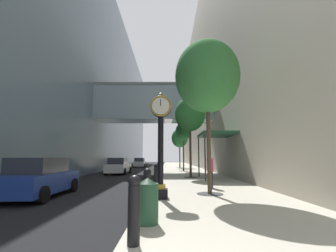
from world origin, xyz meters
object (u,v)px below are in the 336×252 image
object	(u,v)px
bollard_second	(148,188)
bollard_nearest	(135,208)
street_clock	(161,139)
bollard_fourth	(157,175)
car_silver_mid	(140,163)
street_tree_far	(180,138)
car_white_near	(119,166)
street_tree_mid_far	(184,132)
trash_bin	(148,200)
street_tree_mid_near	(191,114)
bollard_fifth	(159,172)
street_tree_near	(208,77)
pedestrian_walking	(211,170)
car_blue_far	(41,178)

from	to	relation	value
bollard_second	bollard_nearest	bearing A→B (deg)	-90.00
street_clock	bollard_fourth	xyz separation A→B (m)	(-0.32, 3.17, -1.60)
bollard_fourth	car_silver_mid	world-z (taller)	car_silver_mid
street_tree_far	car_white_near	size ratio (longest dim) A/B	1.25
street_tree_mid_far	street_clock	bearing A→B (deg)	-96.69
street_tree_mid_far	trash_bin	distance (m)	21.24
street_tree_mid_near	street_tree_mid_far	distance (m)	8.21
bollard_fifth	car_silver_mid	xyz separation A→B (m)	(-4.21, 25.03, -0.00)
bollard_nearest	street_tree_near	distance (m)	7.62
street_tree_mid_near	car_white_near	bearing A→B (deg)	140.62
pedestrian_walking	car_silver_mid	world-z (taller)	pedestrian_walking
trash_bin	car_silver_mid	distance (m)	34.42
street_tree_far	car_blue_far	distance (m)	25.83
bollard_fourth	street_tree_near	bearing A→B (deg)	-42.09
street_tree_mid_far	car_blue_far	bearing A→B (deg)	-113.79
bollard_fifth	street_tree_mid_far	world-z (taller)	street_tree_mid_far
bollard_second	trash_bin	distance (m)	1.31
street_tree_mid_far	car_blue_far	size ratio (longest dim) A/B	1.25
street_tree_near	street_tree_far	world-z (taller)	street_tree_near
street_clock	street_tree_mid_near	bearing A→B (deg)	77.51
street_clock	bollard_nearest	world-z (taller)	street_clock
street_clock	car_silver_mid	bearing A→B (deg)	98.36
car_blue_far	street_tree_near	bearing A→B (deg)	-0.45
street_tree_mid_far	street_tree_far	distance (m)	8.20
car_blue_far	car_silver_mid	bearing A→B (deg)	88.79
street_tree_mid_near	street_tree_mid_far	bearing A→B (deg)	90.00
bollard_second	car_blue_far	distance (m)	5.76
bollard_second	car_blue_far	xyz separation A→B (m)	(-4.83, 3.13, 0.03)
bollard_nearest	bollard_fourth	world-z (taller)	same
street_tree_near	street_tree_mid_far	distance (m)	16.41
street_clock	car_white_near	world-z (taller)	street_clock
street_tree_far	car_silver_mid	distance (m)	9.17
bollard_second	street_tree_mid_near	bearing A→B (deg)	78.14
bollard_fifth	car_white_near	bearing A→B (deg)	116.07
bollard_fifth	car_blue_far	xyz separation A→B (m)	(-4.83, -4.69, 0.03)
car_silver_mid	bollard_fifth	bearing A→B (deg)	-80.46
car_white_near	car_silver_mid	size ratio (longest dim) A/B	1.14
bollard_nearest	car_blue_far	size ratio (longest dim) A/B	0.27
street_tree_mid_near	street_tree_near	bearing A→B (deg)	-90.00
street_tree_near	trash_bin	distance (m)	6.72
street_tree_far	car_white_near	bearing A→B (deg)	-122.03
bollard_fourth	street_tree_near	size ratio (longest dim) A/B	0.18
street_clock	car_blue_far	world-z (taller)	street_clock
bollard_second	pedestrian_walking	world-z (taller)	pedestrian_walking
street_tree_mid_near	bollard_second	bearing A→B (deg)	-101.86
car_blue_far	street_clock	bearing A→B (deg)	-11.91
bollard_second	pedestrian_walking	xyz separation A→B (m)	(2.77, 5.10, 0.28)
street_tree_far	car_blue_far	xyz separation A→B (m)	(-7.20, -24.53, -3.71)
street_clock	car_silver_mid	distance (m)	31.18
bollard_second	street_tree_mid_far	world-z (taller)	street_tree_mid_far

